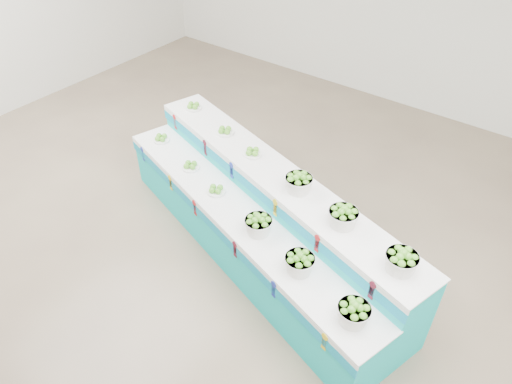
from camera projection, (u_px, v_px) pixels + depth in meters
ground at (199, 265)px, 5.42m from camera, size 10.00×10.00×0.00m
display_stand at (256, 217)px, 5.30m from camera, size 4.24×2.18×1.02m
plate_lower_left at (161, 138)px, 6.10m from camera, size 0.26×0.26×0.09m
plate_lower_mid at (190, 165)px, 5.63m from camera, size 0.26×0.26×0.09m
plate_lower_right at (216, 189)px, 5.28m from camera, size 0.26×0.26×0.09m
basket_lower_left at (258, 225)px, 4.74m from camera, size 0.35×0.35×0.21m
basket_lower_mid at (300, 263)px, 4.35m from camera, size 0.35×0.35×0.21m
basket_lower_right at (354, 313)px, 3.92m from camera, size 0.35×0.35×0.21m
plate_upper_left at (193, 106)px, 6.14m from camera, size 0.26×0.26×0.09m
plate_upper_mid at (225, 130)px, 5.68m from camera, size 0.26×0.26×0.09m
plate_upper_right at (253, 152)px, 5.32m from camera, size 0.26×0.26×0.09m
basket_upper_left at (299, 183)px, 4.79m from camera, size 0.35×0.35×0.21m
basket_upper_mid at (343, 217)px, 4.39m from camera, size 0.35×0.35×0.21m
basket_upper_right at (401, 261)px, 3.96m from camera, size 0.35×0.35×0.21m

